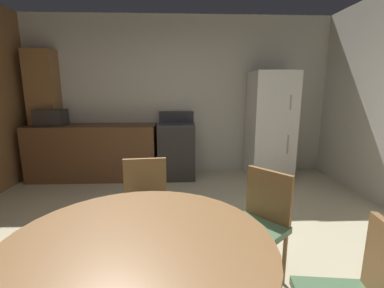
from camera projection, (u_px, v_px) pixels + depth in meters
ground_plane at (180, 274)px, 2.16m from camera, size 14.00×14.00×0.00m
wall_back at (179, 97)px, 4.70m from camera, size 5.50×0.12×2.70m
kitchen_counter at (94, 152)px, 4.43m from camera, size 2.05×0.60×0.90m
pantry_column at (46, 115)px, 4.45m from camera, size 0.44×0.36×2.10m
oven_range at (177, 150)px, 4.49m from camera, size 0.60×0.60×1.10m
refrigerator at (270, 126)px, 4.43m from camera, size 0.68×0.68×1.76m
microwave at (51, 117)px, 4.29m from camera, size 0.44×0.32×0.26m
dining_table at (139, 271)px, 1.29m from camera, size 1.31×1.31×0.76m
chair_north at (146, 202)px, 2.33m from camera, size 0.44×0.44×0.87m
chair_northeast at (259, 220)px, 2.01m from camera, size 0.56×0.56×0.87m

